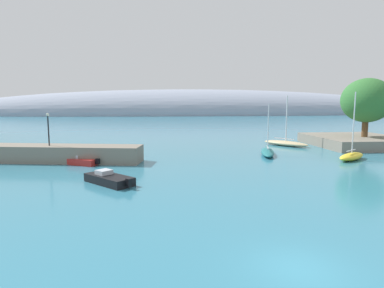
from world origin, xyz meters
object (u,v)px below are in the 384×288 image
(motorboat_black_outer, at_px, (109,179))
(sailboat_teal_outer_mooring, at_px, (267,152))
(motorboat_red_foreground, at_px, (82,161))
(harbor_lamp_post, at_px, (48,125))
(sailboat_sand_near_shore, at_px, (286,143))
(tree_clump_shore, at_px, (367,100))
(sailboat_yellow_mid_mooring, at_px, (352,156))

(motorboat_black_outer, bearing_deg, sailboat_teal_outer_mooring, -97.55)
(motorboat_red_foreground, bearing_deg, sailboat_teal_outer_mooring, -141.28)
(motorboat_black_outer, relative_size, harbor_lamp_post, 1.28)
(motorboat_red_foreground, bearing_deg, sailboat_sand_near_shore, -128.11)
(tree_clump_shore, height_order, motorboat_red_foreground, tree_clump_shore)
(sailboat_yellow_mid_mooring, distance_m, harbor_lamp_post, 37.67)
(tree_clump_shore, xyz_separation_m, sailboat_yellow_mid_mooring, (-9.41, -11.62, -7.01))
(sailboat_teal_outer_mooring, height_order, harbor_lamp_post, sailboat_teal_outer_mooring)
(harbor_lamp_post, bearing_deg, sailboat_sand_near_shore, 18.50)
(tree_clump_shore, bearing_deg, sailboat_sand_near_shore, 169.33)
(sailboat_yellow_mid_mooring, height_order, motorboat_red_foreground, sailboat_yellow_mid_mooring)
(motorboat_black_outer, bearing_deg, harbor_lamp_post, -6.07)
(tree_clump_shore, height_order, sailboat_yellow_mid_mooring, tree_clump_shore)
(sailboat_yellow_mid_mooring, xyz_separation_m, harbor_lamp_post, (-37.38, 2.45, 3.95))
(sailboat_yellow_mid_mooring, bearing_deg, motorboat_black_outer, 161.03)
(sailboat_teal_outer_mooring, relative_size, motorboat_black_outer, 1.58)
(sailboat_teal_outer_mooring, distance_m, harbor_lamp_post, 28.61)
(tree_clump_shore, xyz_separation_m, motorboat_red_foreground, (-42.62, -11.11, -7.13))
(motorboat_red_foreground, relative_size, harbor_lamp_post, 1.15)
(tree_clump_shore, relative_size, motorboat_black_outer, 1.89)
(sailboat_sand_near_shore, bearing_deg, motorboat_red_foreground, -103.30)
(tree_clump_shore, bearing_deg, sailboat_yellow_mid_mooring, -128.99)
(sailboat_yellow_mid_mooring, bearing_deg, harbor_lamp_post, 139.86)
(motorboat_black_outer, xyz_separation_m, harbor_lamp_post, (-8.74, 11.43, 4.06))
(sailboat_sand_near_shore, xyz_separation_m, motorboat_black_outer, (-25.65, -22.94, -0.07))
(sailboat_yellow_mid_mooring, bearing_deg, tree_clump_shore, 14.62)
(harbor_lamp_post, bearing_deg, motorboat_red_foreground, -24.96)
(sailboat_teal_outer_mooring, bearing_deg, harbor_lamp_post, 111.78)
(tree_clump_shore, height_order, harbor_lamp_post, tree_clump_shore)
(tree_clump_shore, distance_m, motorboat_black_outer, 43.85)
(tree_clump_shore, height_order, sailboat_sand_near_shore, tree_clump_shore)
(sailboat_teal_outer_mooring, xyz_separation_m, motorboat_black_outer, (-19.46, -14.09, -0.01))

